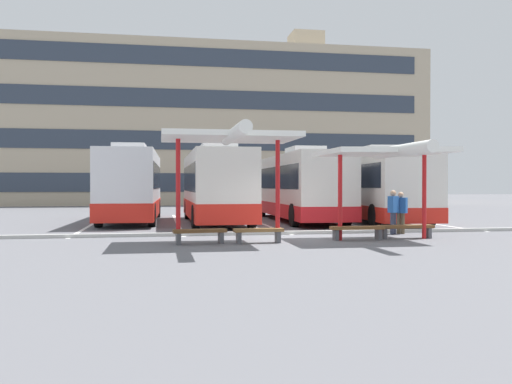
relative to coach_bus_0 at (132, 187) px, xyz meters
The scene contains 20 objects.
ground_plane 11.12m from the coach_bus_0, 56.93° to the right, with size 160.00×160.00×0.00m, color slate.
terminal_building 29.17m from the coach_bus_0, 77.83° to the left, with size 41.34×13.88×17.51m.
coach_bus_0 is the anchor object (origin of this frame).
coach_bus_1 4.29m from the coach_bus_0, 24.28° to the right, with size 2.62×10.21×3.61m.
coach_bus_2 8.22m from the coach_bus_0, ahead, with size 2.70×11.35×3.60m.
coach_bus_3 11.79m from the coach_bus_0, ahead, with size 3.56×12.23×3.62m.
lane_stripe_0 2.77m from the coach_bus_0, 141.07° to the right, with size 0.16×14.00×0.01m, color white.
lane_stripe_1 3.07m from the coach_bus_0, 32.56° to the right, with size 0.16×14.00×0.01m, color white.
lane_stripe_2 6.38m from the coach_bus_0, 12.89° to the right, with size 0.16×14.00×0.01m, color white.
lane_stripe_3 10.09m from the coach_bus_0, ahead, with size 0.16×14.00×0.01m, color white.
lane_stripe_4 13.87m from the coach_bus_0, ahead, with size 0.16×14.00×0.01m, color white.
waiting_shelter_0 11.52m from the coach_bus_0, 72.57° to the right, with size 4.09×4.91×3.42m.
bench_0 11.15m from the coach_bus_0, 76.82° to the right, with size 1.64×0.60×0.45m.
bench_1 11.71m from the coach_bus_0, 68.18° to the right, with size 1.55×0.48×0.45m.
waiting_shelter_1 13.72m from the coach_bus_0, 51.37° to the right, with size 3.93×4.90×3.02m.
bench_2 13.03m from the coach_bus_0, 53.87° to the right, with size 1.75×0.43×0.45m.
bench_3 13.99m from the coach_bus_0, 47.29° to the right, with size 1.89×0.44×0.45m.
platform_kerb 10.16m from the coach_bus_0, 53.27° to the right, with size 44.00×0.24×0.12m, color #ADADA8.
waiting_passenger_0 13.03m from the coach_bus_0, 42.00° to the right, with size 0.50×0.47×1.60m.
waiting_passenger_1 13.20m from the coach_bus_0, 40.33° to the right, with size 0.47×0.47×1.54m.
Camera 1 is at (-4.68, -18.21, 1.78)m, focal length 38.58 mm.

